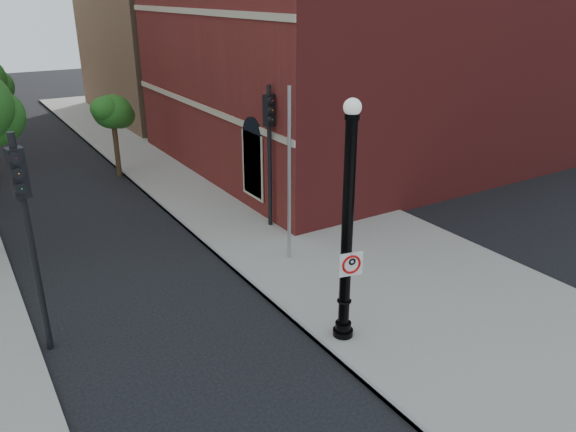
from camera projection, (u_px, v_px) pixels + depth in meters
ground at (252, 376)px, 12.97m from camera, size 120.00×120.00×0.00m
sidewalk_right at (264, 200)px, 23.78m from camera, size 8.00×60.00×0.12m
curb_edge at (176, 218)px, 21.84m from camera, size 0.10×60.00×0.14m
brick_wall_building at (390, 33)px, 29.53m from camera, size 22.30×16.30×12.50m
bg_building_tan_b at (247, 10)px, 41.87m from camera, size 22.00×14.00×14.00m
lamppost at (347, 238)px, 13.32m from camera, size 0.52×0.52×6.14m
no_parking_sign at (351, 264)px, 13.45m from camera, size 0.61×0.17×0.62m
traffic_signal_left at (25, 210)px, 12.61m from camera, size 0.39×0.47×5.49m
traffic_signal_right at (269, 134)px, 19.84m from camera, size 0.38×0.46×5.31m
utility_pole at (289, 178)px, 17.52m from camera, size 0.11×0.11×5.71m
street_tree_c at (113, 113)px, 25.99m from camera, size 2.16×1.95×3.89m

